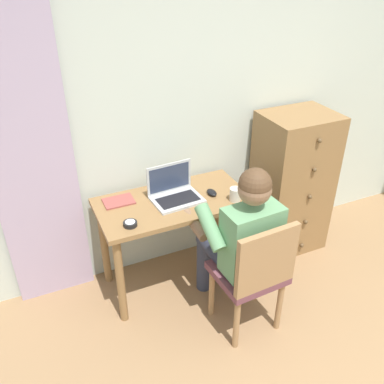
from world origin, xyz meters
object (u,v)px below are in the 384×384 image
at_px(chair, 254,272).
at_px(person_seated, 240,234).
at_px(desk_clock, 130,224).
at_px(desk, 174,216).
at_px(notebook_pad, 119,201).
at_px(dresser, 292,183).
at_px(laptop, 174,192).
at_px(computer_mouse, 212,192).
at_px(coffee_mug, 236,194).

bearing_deg(chair, person_seated, 92.60).
relative_size(person_seated, desk_clock, 13.40).
relative_size(desk, notebook_pad, 5.13).
bearing_deg(dresser, laptop, -178.03).
bearing_deg(laptop, dresser, 1.97).
relative_size(dresser, computer_mouse, 11.93).
xyz_separation_m(dresser, computer_mouse, (-0.79, -0.10, 0.16)).
xyz_separation_m(computer_mouse, desk_clock, (-0.65, -0.13, -0.00)).
xyz_separation_m(desk, desk_clock, (-0.37, -0.17, 0.14)).
distance_m(computer_mouse, desk_clock, 0.66).
relative_size(person_seated, laptop, 3.38).
height_order(person_seated, notebook_pad, person_seated).
xyz_separation_m(notebook_pad, coffee_mug, (0.76, -0.32, 0.04)).
bearing_deg(chair, dresser, 41.82).
bearing_deg(dresser, coffee_mug, -160.69).
xyz_separation_m(chair, laptop, (-0.26, 0.68, 0.29)).
bearing_deg(desk_clock, person_seated, -25.02).
distance_m(person_seated, desk_clock, 0.71).
distance_m(notebook_pad, coffee_mug, 0.82).
distance_m(desk_clock, notebook_pad, 0.31).
relative_size(desk, laptop, 3.02).
xyz_separation_m(dresser, person_seated, (-0.80, -0.53, 0.09)).
relative_size(laptop, desk_clock, 3.96).
bearing_deg(dresser, person_seated, -146.68).
distance_m(person_seated, coffee_mug, 0.33).
distance_m(desk, desk_clock, 0.43).
bearing_deg(person_seated, coffee_mug, 66.52).
height_order(laptop, notebook_pad, laptop).
xyz_separation_m(chair, coffee_mug, (0.12, 0.47, 0.29)).
bearing_deg(person_seated, chair, -87.40).
distance_m(dresser, desk_clock, 1.47).
height_order(computer_mouse, desk_clock, computer_mouse).
bearing_deg(desk, coffee_mug, -23.56).
relative_size(chair, desk_clock, 9.87).
bearing_deg(coffee_mug, chair, -103.98).
height_order(notebook_pad, coffee_mug, coffee_mug).
relative_size(chair, computer_mouse, 8.88).
relative_size(chair, coffee_mug, 7.40).
bearing_deg(computer_mouse, person_seated, -92.97).
relative_size(chair, notebook_pad, 4.23).
distance_m(chair, laptop, 0.78).
bearing_deg(person_seated, notebook_pad, 136.01).
bearing_deg(laptop, person_seated, -62.78).
distance_m(chair, person_seated, 0.26).
bearing_deg(coffee_mug, desk_clock, 179.43).
xyz_separation_m(computer_mouse, notebook_pad, (-0.64, 0.18, -0.01)).
bearing_deg(notebook_pad, dresser, -3.30).
xyz_separation_m(desk_clock, notebook_pad, (0.01, 0.31, -0.01)).
bearing_deg(computer_mouse, dresser, 5.49).
bearing_deg(coffee_mug, notebook_pad, 157.29).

